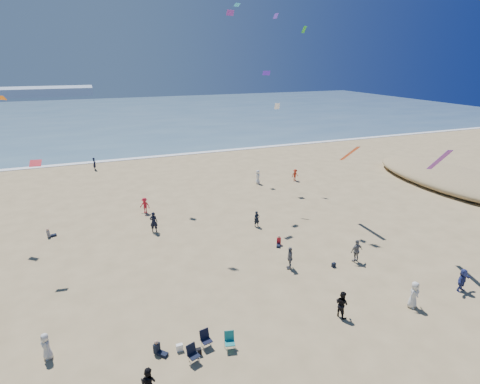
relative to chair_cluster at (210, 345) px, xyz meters
name	(u,v)px	position (x,y,z in m)	size (l,w,h in m)	color
ground	(261,366)	(2.10, -1.78, -0.50)	(220.00, 220.00, 0.00)	tan
ocean	(118,115)	(2.10, 93.22, -0.47)	(220.00, 100.00, 0.06)	#476B84
surf_line	(142,158)	(2.10, 43.22, -0.46)	(220.00, 1.20, 0.08)	white
standing_flyers	(262,235)	(7.58, 10.20, 0.34)	(27.49, 41.21, 1.90)	slate
seated_group	(208,320)	(0.50, 2.10, -0.08)	(18.90, 28.94, 0.84)	white
chair_cluster	(210,345)	(0.00, 0.00, 0.00)	(2.74, 1.54, 1.00)	black
white_tote	(180,348)	(-1.47, 0.76, -0.30)	(0.35, 0.20, 0.40)	white
black_backpack	(198,352)	(-0.61, 0.11, -0.31)	(0.30, 0.22, 0.38)	black
navy_bag	(334,265)	(11.07, 4.96, -0.33)	(0.28, 0.18, 0.34)	black
kites_aloft	(314,75)	(11.84, 10.60, 12.96)	(40.78, 45.01, 29.77)	green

